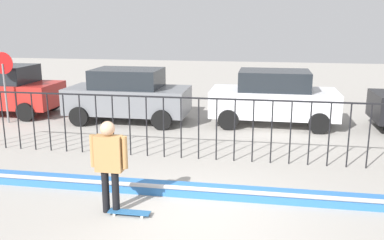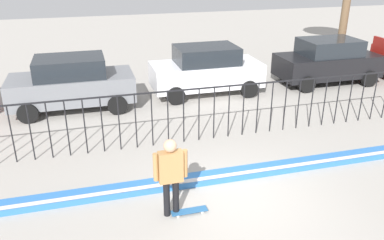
% 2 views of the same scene
% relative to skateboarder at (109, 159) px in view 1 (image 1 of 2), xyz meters
% --- Properties ---
extents(ground_plane, '(60.00, 60.00, 0.00)m').
position_rel_skateboarder_xyz_m(ground_plane, '(1.61, 0.14, -1.07)').
color(ground_plane, '#9E9991').
extents(bowl_coping_ledge, '(11.00, 0.41, 0.27)m').
position_rel_skateboarder_xyz_m(bowl_coping_ledge, '(1.61, 1.03, -0.95)').
color(bowl_coping_ledge, '#2D6BB7').
rests_on(bowl_coping_ledge, ground).
extents(perimeter_fence, '(14.04, 0.04, 1.65)m').
position_rel_skateboarder_xyz_m(perimeter_fence, '(1.61, 3.40, -0.05)').
color(perimeter_fence, black).
rests_on(perimeter_fence, ground).
extents(skateboarder, '(0.72, 0.27, 1.79)m').
position_rel_skateboarder_xyz_m(skateboarder, '(0.00, 0.00, 0.00)').
color(skateboarder, black).
rests_on(skateboarder, ground).
extents(skateboard, '(0.80, 0.20, 0.07)m').
position_rel_skateboarder_xyz_m(skateboard, '(0.38, -0.07, -1.01)').
color(skateboard, '#26598C').
rests_on(skateboard, ground).
extents(parked_car_red, '(4.30, 2.12, 1.90)m').
position_rel_skateboarder_xyz_m(parked_car_red, '(-7.13, 7.44, -0.10)').
color(parked_car_red, '#B2231E').
rests_on(parked_car_red, ground).
extents(parked_car_gray, '(4.30, 2.12, 1.90)m').
position_rel_skateboarder_xyz_m(parked_car_gray, '(-2.00, 7.10, -0.10)').
color(parked_car_gray, slate).
rests_on(parked_car_gray, ground).
extents(parked_car_white, '(4.30, 2.12, 1.90)m').
position_rel_skateboarder_xyz_m(parked_car_white, '(3.11, 7.49, -0.10)').
color(parked_car_white, silver).
rests_on(parked_car_white, ground).
extents(stop_sign, '(0.76, 0.07, 2.50)m').
position_rel_skateboarder_xyz_m(stop_sign, '(-6.18, 6.19, 0.54)').
color(stop_sign, slate).
rests_on(stop_sign, ground).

